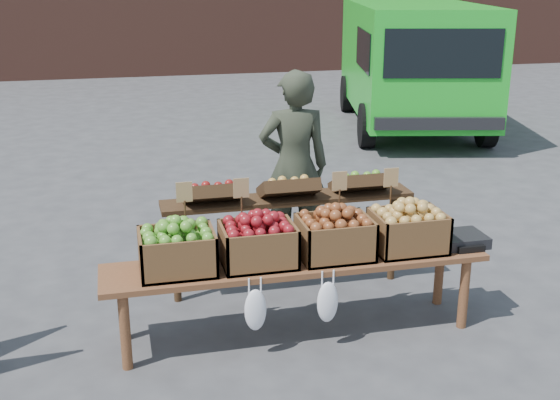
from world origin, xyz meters
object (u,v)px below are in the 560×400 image
object	(u,v)px
vendor	(294,166)
crate_red_apples	(335,238)
delivery_van	(411,67)
back_table	(288,230)
crate_russet_pears	(258,245)
display_bench	(296,297)
crate_green_apples	(408,231)
crate_golden_apples	(177,252)
weighing_scale	(461,239)

from	to	relation	value
vendor	crate_red_apples	xyz separation A→B (m)	(-0.07, -1.39, -0.14)
delivery_van	back_table	bearing A→B (deg)	-108.95
back_table	crate_russet_pears	distance (m)	0.84
delivery_van	back_table	world-z (taller)	delivery_van
display_bench	back_table	bearing A→B (deg)	80.50
back_table	crate_green_apples	world-z (taller)	back_table
back_table	crate_green_apples	size ratio (longest dim) A/B	4.20
delivery_van	display_bench	bearing A→B (deg)	-106.76
crate_russet_pears	vendor	bearing A→B (deg)	66.07
back_table	crate_red_apples	xyz separation A→B (m)	(0.15, -0.72, 0.19)
crate_golden_apples	delivery_van	bearing A→B (deg)	54.97
vendor	back_table	size ratio (longest dim) A/B	0.81
weighing_scale	back_table	bearing A→B (deg)	147.48
crate_green_apples	crate_red_apples	bearing A→B (deg)	180.00
weighing_scale	crate_red_apples	bearing A→B (deg)	180.00
vendor	display_bench	size ratio (longest dim) A/B	0.63
delivery_van	display_bench	distance (m)	7.31
delivery_van	crate_red_apples	size ratio (longest dim) A/B	8.92
crate_red_apples	weighing_scale	bearing A→B (deg)	0.00
weighing_scale	crate_green_apples	bearing A→B (deg)	180.00
crate_golden_apples	crate_red_apples	xyz separation A→B (m)	(1.10, 0.00, 0.00)
crate_green_apples	crate_golden_apples	bearing A→B (deg)	180.00
display_bench	crate_green_apples	bearing A→B (deg)	0.00
crate_golden_apples	weighing_scale	xyz separation A→B (m)	(2.08, 0.00, -0.10)
display_bench	crate_russet_pears	world-z (taller)	crate_russet_pears
crate_golden_apples	crate_red_apples	world-z (taller)	same
delivery_van	crate_golden_apples	bearing A→B (deg)	-112.09
back_table	crate_red_apples	bearing A→B (deg)	-77.89
display_bench	weighing_scale	bearing A→B (deg)	0.00
crate_golden_apples	crate_russet_pears	size ratio (longest dim) A/B	1.00
delivery_van	crate_red_apples	world-z (taller)	delivery_van
display_bench	crate_red_apples	size ratio (longest dim) A/B	5.40
crate_russet_pears	weighing_scale	xyz separation A→B (m)	(1.53, 0.00, -0.10)
back_table	display_bench	bearing A→B (deg)	-99.50
delivery_van	crate_russet_pears	size ratio (longest dim) A/B	8.92
crate_russet_pears	crate_red_apples	bearing A→B (deg)	0.00
crate_red_apples	weighing_scale	xyz separation A→B (m)	(0.98, 0.00, -0.10)
vendor	display_bench	distance (m)	1.54
delivery_van	back_table	size ratio (longest dim) A/B	2.12
back_table	weighing_scale	world-z (taller)	back_table
crate_russet_pears	crate_red_apples	xyz separation A→B (m)	(0.55, 0.00, 0.00)
crate_russet_pears	back_table	bearing A→B (deg)	61.22
back_table	crate_green_apples	bearing A→B (deg)	-45.62
delivery_van	display_bench	size ratio (longest dim) A/B	1.65
delivery_van	crate_green_apples	world-z (taller)	delivery_van
display_bench	crate_golden_apples	distance (m)	0.93
vendor	back_table	bearing A→B (deg)	77.19
crate_red_apples	crate_green_apples	distance (m)	0.55
delivery_van	vendor	size ratio (longest dim) A/B	2.62
crate_red_apples	back_table	bearing A→B (deg)	102.11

